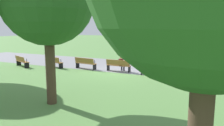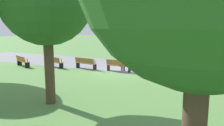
{
  "view_description": "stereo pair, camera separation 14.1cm",
  "coord_description": "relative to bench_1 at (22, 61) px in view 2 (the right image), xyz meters",
  "views": [
    {
      "loc": [
        6.37,
        -14.85,
        3.28
      ],
      "look_at": [
        -0.0,
        -1.15,
        0.8
      ],
      "focal_mm": 35.66,
      "sensor_mm": 36.0,
      "label": 1
    },
    {
      "loc": [
        6.5,
        -14.79,
        3.28
      ],
      "look_at": [
        -0.0,
        -1.15,
        0.8
      ],
      "focal_mm": 35.66,
      "sensor_mm": 36.0,
      "label": 2
    }
  ],
  "objects": [
    {
      "name": "ground_plane",
      "position": [
        7.99,
        1.63,
        -0.47
      ],
      "size": [
        120.0,
        120.0,
        0.0
      ],
      "primitive_type": "plane",
      "color": "#5B8C47"
    },
    {
      "name": "path_paving",
      "position": [
        7.99,
        4.02,
        -0.47
      ],
      "size": [
        36.5,
        5.9,
        0.01
      ],
      "primitive_type": "cube",
      "color": "gray",
      "rests_on": "ground"
    },
    {
      "name": "bench_1",
      "position": [
        0.0,
        0.0,
        0.0
      ],
      "size": [
        1.86,
        1.13,
        0.89
      ],
      "rotation": [
        0.0,
        0.0,
        -0.39
      ],
      "color": "#996633",
      "rests_on": "ground"
    },
    {
      "name": "bench_2",
      "position": [
        2.59,
        0.86,
        0.0
      ],
      "size": [
        1.88,
        0.92,
        0.89
      ],
      "rotation": [
        0.0,
        0.0,
        -0.26
      ],
      "color": "#996633",
      "rests_on": "ground"
    },
    {
      "name": "bench_3",
      "position": [
        5.27,
        1.38,
        0.0
      ],
      "size": [
        1.87,
        0.7,
        0.89
      ],
      "rotation": [
        0.0,
        0.0,
        -0.13
      ],
      "color": "#996633",
      "rests_on": "ground"
    },
    {
      "name": "bench_4",
      "position": [
        7.99,
        1.56,
        0.0
      ],
      "size": [
        1.82,
        0.47,
        0.89
      ],
      "color": "#996633",
      "rests_on": "ground"
    },
    {
      "name": "bench_5",
      "position": [
        10.71,
        1.38,
        0.0
      ],
      "size": [
        1.87,
        0.7,
        0.89
      ],
      "rotation": [
        0.0,
        0.0,
        0.13
      ],
      "color": "#996633",
      "rests_on": "ground"
    },
    {
      "name": "bench_6",
      "position": [
        13.39,
        0.86,
        0.0
      ],
      "size": [
        1.88,
        0.92,
        0.89
      ],
      "rotation": [
        0.0,
        0.0,
        0.26
      ],
      "color": "#996633",
      "rests_on": "ground"
    },
    {
      "name": "person_seated",
      "position": [
        8.19,
        1.7,
        0.16
      ],
      "size": [
        0.32,
        0.52,
        1.2
      ],
      "color": "maroon",
      "rests_on": "ground"
    },
    {
      "name": "lamp_post",
      "position": [
        12.04,
        2.4,
        2.11
      ],
      "size": [
        0.32,
        0.32,
        3.68
      ],
      "color": "black",
      "rests_on": "ground"
    },
    {
      "name": "kiosk",
      "position": [
        11.12,
        10.13,
        1.11
      ],
      "size": [
        3.61,
        2.88,
        3.08
      ],
      "rotation": [
        0.0,
        0.0,
        0.03
      ],
      "color": "#38424C",
      "rests_on": "ground"
    }
  ]
}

